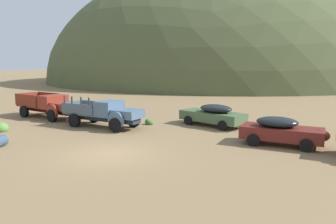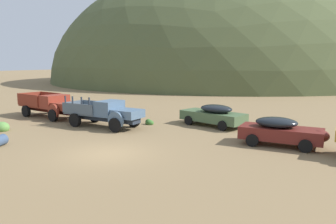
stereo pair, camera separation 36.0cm
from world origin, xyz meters
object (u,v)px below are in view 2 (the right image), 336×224
at_px(truck_chalk_blue, 108,113).
at_px(car_weathered_green, 211,114).
at_px(car_oxblood, 283,131).
at_px(truck_rust_red, 54,105).

xyz_separation_m(truck_chalk_blue, car_weathered_green, (6.17, 3.90, -0.18)).
distance_m(truck_chalk_blue, car_oxblood, 11.61).
xyz_separation_m(car_weathered_green, car_oxblood, (5.44, -3.65, -0.00)).
bearing_deg(car_oxblood, truck_rust_red, 176.96).
distance_m(truck_chalk_blue, car_weathered_green, 7.30).
height_order(truck_chalk_blue, car_weathered_green, truck_chalk_blue).
bearing_deg(truck_chalk_blue, car_weathered_green, 35.37).
bearing_deg(car_weathered_green, truck_rust_red, 28.33).
distance_m(car_weathered_green, car_oxblood, 6.55).
height_order(truck_rust_red, truck_chalk_blue, truck_chalk_blue).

